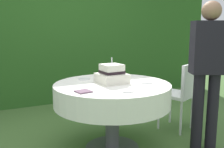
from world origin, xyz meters
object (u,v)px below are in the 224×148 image
(garden_chair, at_px, (182,90))
(serving_plate_right, at_px, (146,82))
(standing_person, at_px, (208,66))
(serving_plate_far, at_px, (127,91))
(napkin_stack, at_px, (83,91))
(cake_table, at_px, (112,95))
(wedding_cake, at_px, (112,75))
(serving_plate_near, at_px, (84,79))
(serving_plate_left, at_px, (102,75))

(garden_chair, bearing_deg, serving_plate_right, -163.64)
(garden_chair, bearing_deg, standing_person, -104.49)
(serving_plate_far, xyz_separation_m, napkin_stack, (-0.37, 0.16, -0.00))
(cake_table, relative_size, garden_chair, 1.40)
(cake_table, distance_m, garden_chair, 1.05)
(wedding_cake, height_order, standing_person, standing_person)
(garden_chair, relative_size, standing_person, 0.56)
(serving_plate_far, bearing_deg, serving_plate_near, 102.39)
(cake_table, bearing_deg, serving_plate_far, -95.14)
(serving_plate_left, height_order, garden_chair, garden_chair)
(wedding_cake, height_order, serving_plate_far, wedding_cake)
(garden_chair, xyz_separation_m, standing_person, (-0.14, -0.53, 0.39))
(serving_plate_near, height_order, serving_plate_far, same)
(napkin_stack, bearing_deg, serving_plate_right, 7.55)
(serving_plate_near, xyz_separation_m, garden_chair, (1.24, -0.26, -0.21))
(serving_plate_left, relative_size, standing_person, 0.09)
(serving_plate_near, distance_m, serving_plate_left, 0.31)
(cake_table, xyz_separation_m, garden_chair, (1.04, 0.08, -0.08))
(cake_table, bearing_deg, serving_plate_right, -19.75)
(serving_plate_near, xyz_separation_m, serving_plate_left, (0.28, 0.13, 0.00))
(serving_plate_far, bearing_deg, standing_person, -3.71)
(wedding_cake, relative_size, serving_plate_right, 2.12)
(serving_plate_far, height_order, serving_plate_left, same)
(serving_plate_far, xyz_separation_m, garden_chair, (1.08, 0.46, -0.21))
(wedding_cake, relative_size, standing_person, 0.19)
(cake_table, height_order, serving_plate_left, serving_plate_left)
(garden_chair, height_order, standing_person, standing_person)
(standing_person, bearing_deg, serving_plate_far, 176.29)
(cake_table, distance_m, wedding_cake, 0.22)
(cake_table, bearing_deg, serving_plate_left, 79.52)
(serving_plate_far, height_order, garden_chair, garden_chair)
(serving_plate_near, bearing_deg, serving_plate_left, 24.91)
(serving_plate_far, distance_m, serving_plate_left, 0.86)
(wedding_cake, xyz_separation_m, napkin_stack, (-0.42, -0.26, -0.08))
(serving_plate_left, height_order, serving_plate_right, same)
(cake_table, distance_m, standing_person, 1.06)
(standing_person, bearing_deg, serving_plate_near, 144.54)
(serving_plate_left, bearing_deg, napkin_stack, -125.47)
(serving_plate_left, bearing_deg, wedding_cake, -99.60)
(serving_plate_far, distance_m, garden_chair, 1.19)
(wedding_cake, bearing_deg, serving_plate_far, -96.49)
(napkin_stack, bearing_deg, serving_plate_far, -23.27)
(serving_plate_near, height_order, garden_chair, garden_chair)
(serving_plate_near, xyz_separation_m, napkin_stack, (-0.21, -0.56, -0.00))
(wedding_cake, distance_m, serving_plate_right, 0.38)
(cake_table, relative_size, napkin_stack, 9.59)
(serving_plate_far, distance_m, napkin_stack, 0.41)
(serving_plate_near, xyz_separation_m, serving_plate_right, (0.54, -0.46, 0.00))
(cake_table, height_order, standing_person, standing_person)
(serving_plate_near, relative_size, garden_chair, 0.15)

